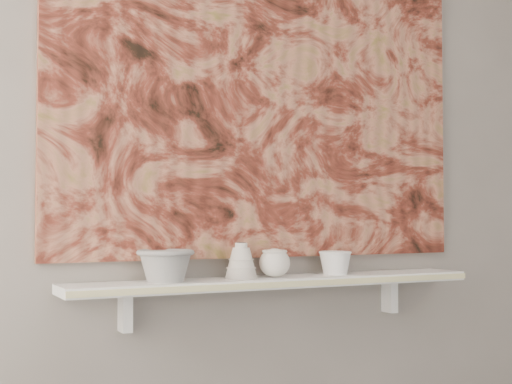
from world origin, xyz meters
TOP-DOWN VIEW (x-y plane):
  - wall_back at (0.00, 1.60)m, footprint 3.60×0.00m
  - shelf at (0.00, 1.51)m, footprint 1.40×0.18m
  - shelf_stripe at (0.00, 1.41)m, footprint 1.40×0.01m
  - bracket_left at (-0.49, 1.57)m, footprint 0.03×0.06m
  - bracket_right at (0.49, 1.57)m, footprint 0.03×0.06m
  - painting at (0.00, 1.59)m, footprint 1.50×0.02m
  - house_motif at (0.45, 1.57)m, footprint 0.09×0.00m
  - bowl_grey at (-0.39, 1.51)m, footprint 0.22×0.22m
  - cup_cream at (-0.02, 1.51)m, footprint 0.13×0.13m
  - bell_vessel at (-0.14, 1.51)m, footprint 0.12×0.12m
  - bowl_white at (0.21, 1.51)m, footprint 0.12×0.12m

SIDE VIEW (x-z plane):
  - bracket_left at x=-0.49m, z-range 0.78..0.90m
  - bracket_right at x=0.49m, z-range 0.78..0.90m
  - shelf at x=0.00m, z-range 0.90..0.93m
  - shelf_stripe at x=0.00m, z-range 0.91..0.92m
  - bowl_white at x=0.21m, z-range 0.93..1.01m
  - cup_cream at x=-0.02m, z-range 0.93..1.02m
  - bowl_grey at x=-0.39m, z-range 0.93..1.03m
  - bell_vessel at x=-0.14m, z-range 0.93..1.04m
  - house_motif at x=0.45m, z-range 1.19..1.27m
  - wall_back at x=0.00m, z-range -0.45..3.15m
  - painting at x=0.00m, z-range 0.99..2.09m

